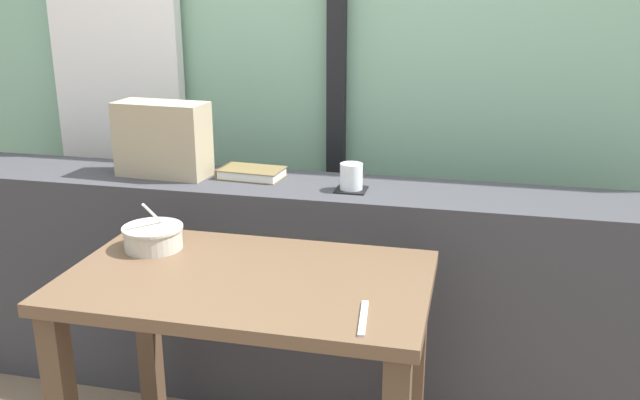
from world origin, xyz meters
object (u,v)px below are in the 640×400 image
breakfast_table (249,321)px  juice_glass (351,178)px  throw_pillow (163,139)px  soup_bowl (153,237)px  closed_book (251,173)px  coaster_square (351,190)px  fork_utensil (363,318)px

breakfast_table → juice_glass: 0.63m
throw_pillow → breakfast_table: bearing=-49.2°
breakfast_table → throw_pillow: bearing=130.8°
juice_glass → soup_bowl: size_ratio=0.49×
breakfast_table → throw_pillow: throw_pillow is taller
juice_glass → closed_book: size_ratio=0.37×
coaster_square → closed_book: bearing=168.4°
closed_book → throw_pillow: (-0.31, -0.04, 0.11)m
breakfast_table → throw_pillow: 0.84m
soup_bowl → fork_utensil: bearing=-24.1°
breakfast_table → soup_bowl: bearing=159.2°
coaster_square → fork_utensil: size_ratio=0.59×
closed_book → fork_utensil: 0.97m
breakfast_table → juice_glass: (0.18, 0.54, 0.27)m
coaster_square → throw_pillow: 0.69m
throw_pillow → fork_utensil: 1.15m
coaster_square → juice_glass: size_ratio=1.17×
closed_book → soup_bowl: soup_bowl is taller
juice_glass → throw_pillow: size_ratio=0.27×
coaster_square → juice_glass: 0.04m
breakfast_table → closed_book: closed_book is taller
throw_pillow → fork_utensil: throw_pillow is taller
throw_pillow → fork_utensil: bearing=-41.9°
juice_glass → fork_utensil: juice_glass is taller
closed_book → throw_pillow: size_ratio=0.72×
soup_bowl → breakfast_table: bearing=-20.8°
juice_glass → closed_book: (-0.37, 0.08, -0.03)m
juice_glass → throw_pillow: bearing=177.0°
juice_glass → throw_pillow: 0.69m
coaster_square → throw_pillow: size_ratio=0.31×
coaster_square → closed_book: 0.38m
breakfast_table → soup_bowl: (-0.33, 0.12, 0.17)m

